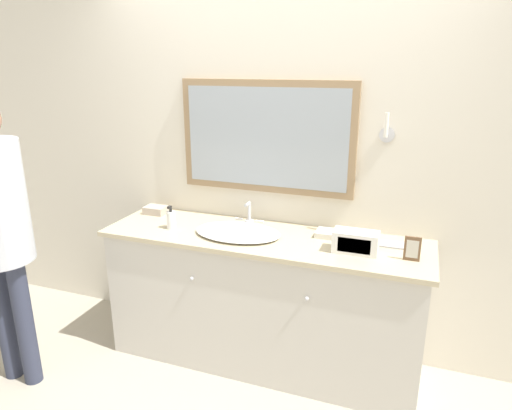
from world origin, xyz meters
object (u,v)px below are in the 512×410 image
Objects in this scene: sink_basin at (238,231)px; picture_frame at (412,249)px; soap_bottle at (171,220)px; appliance_box at (356,242)px.

sink_basin reaches higher than picture_frame.
soap_bottle is 1.19m from appliance_box.
appliance_box is (1.19, 0.02, 0.00)m from soap_bottle.
soap_bottle is at bearing -179.26° from appliance_box.
sink_basin is 0.74m from appliance_box.
picture_frame reaches higher than appliance_box.
appliance_box is at bearing 178.20° from picture_frame.
sink_basin is at bearing 6.58° from soap_bottle.
picture_frame is (0.31, -0.01, 0.01)m from appliance_box.
picture_frame is at bearing -2.54° from sink_basin.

